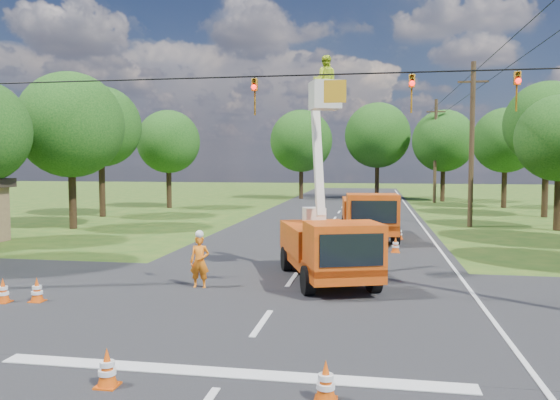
% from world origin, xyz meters
% --- Properties ---
extents(ground, '(140.00, 140.00, 0.00)m').
position_xyz_m(ground, '(0.00, 20.00, 0.00)').
color(ground, '#295218').
rests_on(ground, ground).
extents(road_main, '(12.00, 100.00, 0.06)m').
position_xyz_m(road_main, '(0.00, 20.00, 0.00)').
color(road_main, black).
rests_on(road_main, ground).
extents(road_cross, '(56.00, 10.00, 0.07)m').
position_xyz_m(road_cross, '(0.00, 2.00, 0.00)').
color(road_cross, black).
rests_on(road_cross, ground).
extents(stop_bar, '(9.00, 0.45, 0.02)m').
position_xyz_m(stop_bar, '(0.00, -3.20, 0.00)').
color(stop_bar, silver).
rests_on(stop_bar, ground).
extents(edge_line, '(0.12, 90.00, 0.02)m').
position_xyz_m(edge_line, '(5.60, 20.00, 0.00)').
color(edge_line, silver).
rests_on(edge_line, ground).
extents(bucket_truck, '(3.91, 6.20, 7.47)m').
position_xyz_m(bucket_truck, '(1.17, 5.03, 1.58)').
color(bucket_truck, '#E0480F').
rests_on(bucket_truck, ground).
extents(second_truck, '(3.05, 6.72, 2.45)m').
position_xyz_m(second_truck, '(2.43, 15.37, 1.27)').
color(second_truck, '#E0480F').
rests_on(second_truck, ground).
extents(ground_worker, '(0.63, 0.43, 1.69)m').
position_xyz_m(ground_worker, '(-2.69, 3.42, 0.85)').
color(ground_worker, '#D95812').
rests_on(ground_worker, ground).
extents(distant_car, '(2.50, 4.51, 1.45)m').
position_xyz_m(distant_car, '(2.13, 26.40, 0.73)').
color(distant_car, black).
rests_on(distant_car, ground).
extents(traffic_cone_0, '(0.38, 0.38, 0.71)m').
position_xyz_m(traffic_cone_0, '(-1.92, -4.11, 0.36)').
color(traffic_cone_0, '#DE4E0B').
rests_on(traffic_cone_0, ground).
extents(traffic_cone_1, '(0.38, 0.38, 0.71)m').
position_xyz_m(traffic_cone_1, '(1.91, -4.05, 0.36)').
color(traffic_cone_1, '#DE4E0B').
rests_on(traffic_cone_1, ground).
extents(traffic_cone_2, '(0.38, 0.38, 0.71)m').
position_xyz_m(traffic_cone_2, '(3.62, 11.25, 0.36)').
color(traffic_cone_2, '#DE4E0B').
rests_on(traffic_cone_2, ground).
extents(traffic_cone_3, '(0.38, 0.38, 0.71)m').
position_xyz_m(traffic_cone_3, '(-6.67, 0.98, 0.36)').
color(traffic_cone_3, '#DE4E0B').
rests_on(traffic_cone_3, ground).
extents(traffic_cone_4, '(0.38, 0.38, 0.71)m').
position_xyz_m(traffic_cone_4, '(-7.56, 0.73, 0.36)').
color(traffic_cone_4, '#DE4E0B').
rests_on(traffic_cone_4, ground).
extents(traffic_cone_6, '(0.38, 0.38, 0.71)m').
position_xyz_m(traffic_cone_6, '(3.96, 15.46, 0.36)').
color(traffic_cone_6, '#DE4E0B').
rests_on(traffic_cone_6, ground).
extents(pole_right_mid, '(1.80, 0.30, 10.00)m').
position_xyz_m(pole_right_mid, '(8.50, 22.00, 5.11)').
color(pole_right_mid, '#4C3823').
rests_on(pole_right_mid, ground).
extents(pole_right_far, '(1.80, 0.30, 10.00)m').
position_xyz_m(pole_right_far, '(8.50, 42.00, 5.11)').
color(pole_right_far, '#4C3823').
rests_on(pole_right_far, ground).
extents(signal_span, '(18.00, 0.29, 1.07)m').
position_xyz_m(signal_span, '(2.23, 1.99, 5.88)').
color(signal_span, black).
rests_on(signal_span, ground).
extents(tree_left_d, '(6.20, 6.20, 9.24)m').
position_xyz_m(tree_left_d, '(-15.00, 17.00, 6.12)').
color(tree_left_d, '#382616').
rests_on(tree_left_d, ground).
extents(tree_left_e, '(5.80, 5.80, 9.41)m').
position_xyz_m(tree_left_e, '(-16.80, 24.00, 6.49)').
color(tree_left_e, '#382616').
rests_on(tree_left_e, ground).
extents(tree_left_f, '(5.40, 5.40, 8.40)m').
position_xyz_m(tree_left_f, '(-14.80, 32.00, 5.69)').
color(tree_left_f, '#382616').
rests_on(tree_left_f, ground).
extents(tree_right_c, '(5.00, 5.00, 7.83)m').
position_xyz_m(tree_right_c, '(13.20, 21.00, 5.31)').
color(tree_right_c, '#382616').
rests_on(tree_right_c, ground).
extents(tree_right_d, '(6.00, 6.00, 9.70)m').
position_xyz_m(tree_right_d, '(14.80, 29.00, 6.68)').
color(tree_right_d, '#382616').
rests_on(tree_right_d, ground).
extents(tree_right_e, '(5.60, 5.60, 8.63)m').
position_xyz_m(tree_right_e, '(13.80, 37.00, 5.81)').
color(tree_right_e, '#382616').
rests_on(tree_right_e, ground).
extents(tree_far_a, '(6.60, 6.60, 9.50)m').
position_xyz_m(tree_far_a, '(-5.00, 45.00, 6.19)').
color(tree_far_a, '#382616').
rests_on(tree_far_a, ground).
extents(tree_far_b, '(7.00, 7.00, 10.32)m').
position_xyz_m(tree_far_b, '(3.00, 47.00, 6.81)').
color(tree_far_b, '#382616').
rests_on(tree_far_b, ground).
extents(tree_far_c, '(6.20, 6.20, 9.18)m').
position_xyz_m(tree_far_c, '(9.50, 44.00, 6.06)').
color(tree_far_c, '#382616').
rests_on(tree_far_c, ground).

